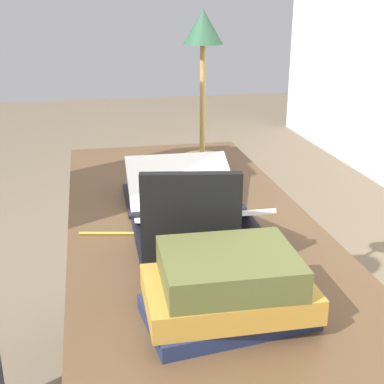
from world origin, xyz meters
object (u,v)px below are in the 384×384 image
Objects in this scene: book_stack_tall at (228,288)px; coffee_mug at (220,235)px; open_book at (189,206)px; pencil at (113,233)px; reading_lamp at (203,49)px; book_standing_upright at (191,226)px.

coffee_mug is (-0.25, 0.05, -0.02)m from book_stack_tall.
pencil is at bearing -69.49° from open_book.
book_stack_tall is at bearing -11.10° from coffee_mug.
reading_lamp is 0.76m from pencil.
reading_lamp is (-0.96, 0.17, 0.31)m from book_stack_tall.
reading_lamp is at bearing 170.62° from coffee_mug.
open_book is at bearing -173.70° from coffee_mug.
coffee_mug is (-0.08, 0.08, -0.06)m from book_standing_upright.
reading_lamp is 4.88× the size of coffee_mug.
book_standing_upright is at bearing 31.63° from pencil.
open_book is at bearing -16.14° from reading_lamp.
open_book is 2.45× the size of book_standing_upright.
book_stack_tall is at bearing -9.82° from reading_lamp.
pencil is at bearing -31.23° from reading_lamp.
reading_lamp reaches higher than coffee_mug.
reading_lamp reaches higher than open_book.
book_standing_upright is at bearing -168.82° from book_stack_tall.
reading_lamp is at bearing 164.86° from open_book.
coffee_mug is at bearing -9.38° from reading_lamp.
book_standing_upright is (-0.16, -0.03, 0.05)m from book_stack_tall.
reading_lamp is 3.12× the size of pencil.
book_standing_upright reaches higher than pencil.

